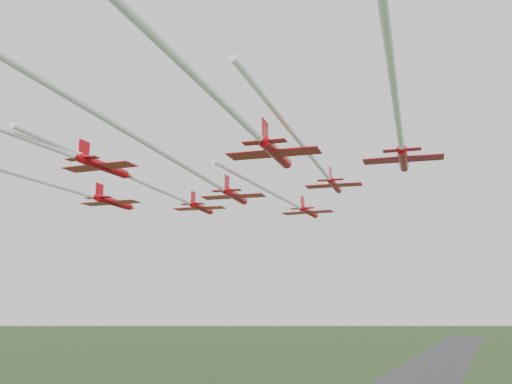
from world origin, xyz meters
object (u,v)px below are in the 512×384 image
at_px(jet_row4_left, 1,129).
at_px(jet_lead, 293,203).
at_px(jet_row2_right, 319,166).
at_px(jet_row3_left, 43,182).
at_px(jet_row3_right, 399,129).
at_px(jet_row4_right, 226,105).
at_px(jet_row2_left, 171,194).
at_px(jet_row3_mid, 180,163).

bearing_deg(jet_row4_left, jet_lead, 80.96).
height_order(jet_row2_right, jet_row3_left, jet_row2_right).
xyz_separation_m(jet_row3_right, jet_row4_right, (-10.30, -20.10, -2.67)).
height_order(jet_row2_left, jet_row4_right, jet_row2_left).
bearing_deg(jet_row4_left, jet_row3_mid, 54.84).
height_order(jet_row3_left, jet_row4_right, jet_row4_right).
height_order(jet_row2_left, jet_row3_left, jet_row2_left).
distance_m(jet_row2_right, jet_row3_mid, 24.03).
height_order(jet_row2_left, jet_row2_right, jet_row2_right).
distance_m(jet_row3_right, jet_row4_right, 22.74).
height_order(jet_row3_right, jet_row4_left, jet_row3_right).
distance_m(jet_row2_left, jet_row4_left, 33.98).
bearing_deg(jet_row4_right, jet_row3_left, 148.84).
xyz_separation_m(jet_row3_left, jet_row4_right, (32.70, -15.51, 0.21)).
bearing_deg(jet_row2_right, jet_row2_left, -178.45).
bearing_deg(jet_row3_mid, jet_row2_right, 61.41).
xyz_separation_m(jet_row2_right, jet_row4_left, (-18.31, -36.69, -3.25)).
bearing_deg(jet_row3_left, jet_row3_mid, -12.01).
relative_size(jet_row2_left, jet_row3_right, 0.90).
bearing_deg(jet_lead, jet_row2_right, -63.51).
height_order(jet_row2_right, jet_row4_right, jet_row2_right).
bearing_deg(jet_lead, jet_row4_left, -98.75).
relative_size(jet_row2_left, jet_row3_mid, 0.74).
bearing_deg(jet_row2_left, jet_row3_mid, -63.07).
height_order(jet_row4_left, jet_row4_right, jet_row4_right).
relative_size(jet_row2_left, jet_row4_right, 0.83).
distance_m(jet_lead, jet_row4_left, 57.80).
bearing_deg(jet_row2_right, jet_row3_left, -154.19).
relative_size(jet_lead, jet_row4_right, 0.79).
relative_size(jet_lead, jet_row3_right, 0.86).
bearing_deg(jet_row3_right, jet_row2_left, 154.95).
distance_m(jet_row3_left, jet_row3_mid, 21.78).
distance_m(jet_row3_mid, jet_row3_right, 23.16).
bearing_deg(jet_row3_right, jet_row2_right, 125.46).
bearing_deg(jet_row2_left, jet_row2_right, 0.97).
relative_size(jet_lead, jet_row3_mid, 0.71).
distance_m(jet_row3_mid, jet_row4_left, 17.52).
xyz_separation_m(jet_row3_left, jet_row4_left, (11.85, -17.96, 0.15)).
bearing_deg(jet_row3_right, jet_row4_left, -150.91).
distance_m(jet_row2_left, jet_row3_right, 36.13).
xyz_separation_m(jet_row2_right, jet_row3_right, (12.85, -14.14, -0.51)).
bearing_deg(jet_row3_mid, jet_row2_left, 116.31).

